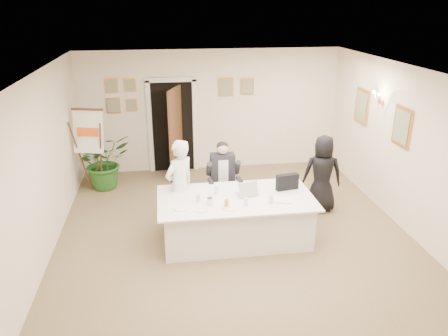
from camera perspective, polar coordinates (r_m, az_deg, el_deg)
name	(u,v)px	position (r m, az deg, el deg)	size (l,w,h in m)	color
floor	(236,239)	(7.52, 1.58, -9.31)	(7.00, 7.00, 0.00)	brown
ceiling	(238,73)	(6.57, 1.83, 12.29)	(6.00, 7.00, 0.02)	white
wall_back	(211,111)	(10.24, -1.72, 7.48)	(6.00, 0.10, 2.80)	beige
wall_front	(309,304)	(3.92, 10.99, -17.07)	(6.00, 0.10, 2.80)	beige
wall_left	(39,172)	(7.07, -23.01, -0.54)	(0.10, 7.00, 2.80)	beige
wall_right	(413,153)	(7.98, 23.43, 1.77)	(0.10, 7.00, 2.80)	beige
doorway	(174,129)	(10.09, -6.58, 5.06)	(1.14, 0.86, 2.20)	black
pictures_back_wall	(176,93)	(10.05, -6.33, 9.74)	(3.40, 0.06, 0.80)	#BC8540
pictures_right_wall	(380,116)	(8.87, 19.68, 6.46)	(0.06, 2.20, 0.80)	#BC8540
wall_sconce	(379,98)	(8.77, 19.55, 8.67)	(0.20, 0.30, 0.24)	#D88C45
conference_table	(236,218)	(7.35, 1.53, -6.55)	(2.56, 1.37, 0.78)	white
seated_man	(223,178)	(8.14, -0.15, -1.28)	(0.61, 0.65, 1.41)	black
flip_chart	(93,154)	(9.44, -16.77, 1.70)	(0.64, 0.46, 1.76)	#3E1F13
standing_man	(180,186)	(7.50, -5.80, -2.38)	(0.60, 0.40, 1.66)	silver
standing_woman	(322,174)	(8.43, 12.71, -0.74)	(0.73, 0.47, 1.49)	black
potted_palm	(104,161)	(9.66, -15.36, 0.83)	(1.05, 0.91, 1.17)	#21521B
laptop	(247,186)	(7.25, 3.01, -2.42)	(0.34, 0.36, 0.28)	#B7BABC
laptop_bag	(287,182)	(7.51, 8.26, -1.81)	(0.39, 0.11, 0.27)	black
paper_stack	(283,200)	(7.11, 7.75, -4.22)	(0.28, 0.19, 0.03)	white
plate_left	(180,208)	(6.83, -5.71, -5.28)	(0.22, 0.22, 0.01)	white
plate_mid	(202,210)	(6.76, -2.91, -5.49)	(0.20, 0.20, 0.01)	white
plate_near	(231,208)	(6.81, 0.86, -5.25)	(0.24, 0.24, 0.01)	white
glass_a	(198,198)	(7.00, -3.37, -3.97)	(0.06, 0.06, 0.14)	silver
glass_b	(246,202)	(6.87, 2.88, -4.44)	(0.06, 0.06, 0.14)	silver
glass_c	(271,200)	(6.98, 6.20, -4.12)	(0.07, 0.07, 0.14)	silver
glass_d	(217,190)	(7.27, -0.98, -2.94)	(0.07, 0.07, 0.14)	silver
oj_glass	(226,203)	(6.82, 0.32, -4.65)	(0.07, 0.07, 0.13)	orange
steel_jug	(210,201)	(6.93, -1.88, -4.35)	(0.10, 0.10, 0.11)	silver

